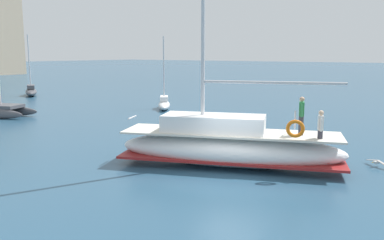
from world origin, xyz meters
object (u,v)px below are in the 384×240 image
(moored_cutter_right, at_px, (5,110))
(mooring_buoy, at_px, (248,125))
(moored_sloop_near, at_px, (164,103))
(main_sailboat, at_px, (228,145))
(seagull, at_px, (377,162))
(moored_catamaran, at_px, (31,91))

(moored_cutter_right, bearing_deg, mooring_buoy, -69.65)
(moored_sloop_near, bearing_deg, main_sailboat, -131.75)
(moored_sloop_near, relative_size, moored_cutter_right, 0.89)
(main_sailboat, distance_m, moored_sloop_near, 18.33)
(moored_sloop_near, relative_size, seagull, 5.76)
(moored_cutter_right, bearing_deg, moored_catamaran, 50.50)
(main_sailboat, height_order, moored_cutter_right, main_sailboat)
(main_sailboat, height_order, moored_catamaran, main_sailboat)
(moored_sloop_near, xyz_separation_m, mooring_buoy, (-4.06, -10.32, -0.26))
(moored_sloop_near, xyz_separation_m, moored_cutter_right, (-10.47, 6.96, 0.07))
(main_sailboat, distance_m, mooring_buoy, 8.83)
(mooring_buoy, bearing_deg, moored_sloop_near, 68.51)
(moored_catamaran, distance_m, mooring_buoy, 29.88)
(main_sailboat, height_order, mooring_buoy, main_sailboat)
(main_sailboat, relative_size, moored_sloop_near, 2.01)
(main_sailboat, xyz_separation_m, seagull, (3.57, -5.23, -0.70))
(moored_catamaran, relative_size, moored_cutter_right, 0.97)
(moored_cutter_right, relative_size, seagull, 6.51)
(main_sailboat, relative_size, mooring_buoy, 12.83)
(moored_cutter_right, bearing_deg, moored_sloop_near, -33.61)
(main_sailboat, distance_m, moored_catamaran, 35.08)
(moored_catamaran, height_order, seagull, moored_catamaran)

